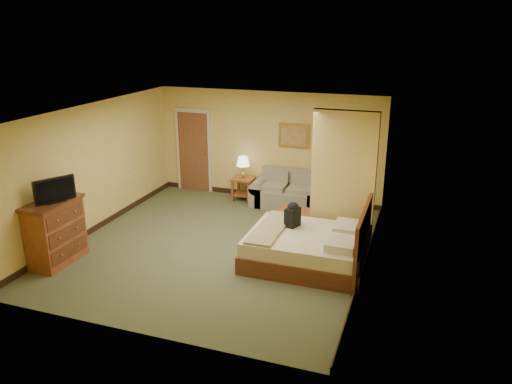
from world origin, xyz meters
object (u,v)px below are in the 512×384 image
at_px(dresser, 56,232).
at_px(bed, 311,248).
at_px(coffee_table, 294,218).
at_px(loveseat, 288,195).

relative_size(dresser, bed, 0.55).
height_order(coffee_table, dresser, dresser).
relative_size(coffee_table, bed, 0.35).
bearing_deg(loveseat, dresser, -127.02).
bearing_deg(dresser, bed, 18.16).
bearing_deg(coffee_table, bed, -63.13).
distance_m(loveseat, bed, 2.97).
relative_size(coffee_table, dresser, 0.63).
relative_size(loveseat, dresser, 1.45).
xyz_separation_m(loveseat, dresser, (-3.11, -4.13, 0.31)).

